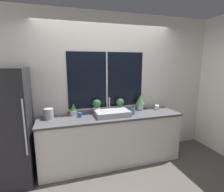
% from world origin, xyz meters
% --- Properties ---
extents(ground_plane, '(14.00, 14.00, 0.00)m').
position_xyz_m(ground_plane, '(0.00, 0.00, 0.00)').
color(ground_plane, '#4C4742').
extents(wall_back, '(8.00, 0.09, 2.70)m').
position_xyz_m(wall_back, '(0.00, 0.64, 1.35)').
color(wall_back, silver).
rests_on(wall_back, ground_plane).
extents(wall_right, '(0.06, 7.00, 2.70)m').
position_xyz_m(wall_right, '(2.20, 1.50, 1.35)').
color(wall_right, silver).
rests_on(wall_right, ground_plane).
extents(counter, '(2.51, 0.59, 0.90)m').
position_xyz_m(counter, '(0.00, 0.28, 0.45)').
color(counter, white).
rests_on(counter, ground_plane).
extents(refrigerator, '(0.62, 0.68, 1.75)m').
position_xyz_m(refrigerator, '(-1.61, 0.25, 0.87)').
color(refrigerator, '#232328').
rests_on(refrigerator, ground_plane).
extents(sink, '(0.59, 0.39, 0.29)m').
position_xyz_m(sink, '(0.01, 0.27, 0.94)').
color(sink, '#ADADB2').
rests_on(sink, counter).
extents(potted_plant_far_left, '(0.13, 0.13, 0.22)m').
position_xyz_m(potted_plant_far_left, '(-0.64, 0.50, 1.00)').
color(potted_plant_far_left, silver).
rests_on(potted_plant_far_left, counter).
extents(potted_plant_center_left, '(0.15, 0.15, 0.26)m').
position_xyz_m(potted_plant_center_left, '(-0.22, 0.50, 1.04)').
color(potted_plant_center_left, silver).
rests_on(potted_plant_center_left, counter).
extents(potted_plant_center_right, '(0.15, 0.15, 0.25)m').
position_xyz_m(potted_plant_center_right, '(0.23, 0.50, 1.04)').
color(potted_plant_center_right, silver).
rests_on(potted_plant_center_right, counter).
extents(potted_plant_far_right, '(0.17, 0.17, 0.30)m').
position_xyz_m(potted_plant_far_right, '(0.66, 0.50, 1.07)').
color(potted_plant_far_right, silver).
rests_on(potted_plant_far_right, counter).
extents(soap_bottle, '(0.07, 0.07, 0.16)m').
position_xyz_m(soap_bottle, '(0.38, 0.23, 0.96)').
color(soap_bottle, teal).
rests_on(soap_bottle, counter).
extents(mug_blue, '(0.07, 0.07, 0.08)m').
position_xyz_m(mug_blue, '(-0.55, 0.37, 0.93)').
color(mug_blue, '#3351AD').
rests_on(mug_blue, counter).
extents(mug_white, '(0.08, 0.08, 0.09)m').
position_xyz_m(mug_white, '(0.97, 0.40, 0.94)').
color(mug_white, white).
rests_on(mug_white, counter).
extents(kettle, '(0.15, 0.15, 0.20)m').
position_xyz_m(kettle, '(-1.05, 0.41, 0.99)').
color(kettle, '#B2B2B7').
rests_on(kettle, counter).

